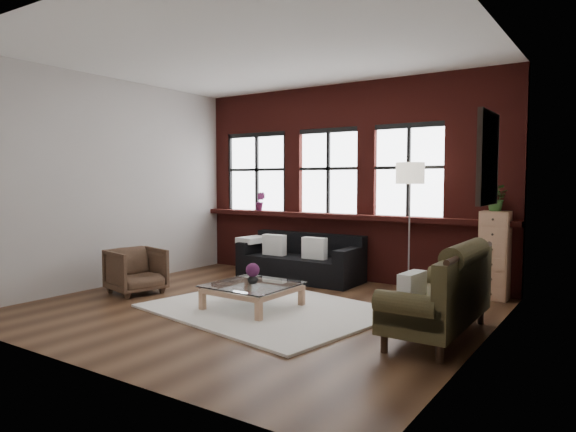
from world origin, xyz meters
The scene contains 26 objects.
floor centered at (0.00, 0.00, 0.00)m, with size 5.50×5.50×0.00m, color #3D2516.
ceiling centered at (0.00, 0.00, 3.20)m, with size 5.50×5.50×0.00m, color white.
wall_back centered at (0.00, 2.50, 1.60)m, with size 5.50×5.50×0.00m, color #B9B2AC.
wall_front centered at (0.00, -2.50, 1.60)m, with size 5.50×5.50×0.00m, color #B9B2AC.
wall_left centered at (-2.75, 0.00, 1.60)m, with size 5.00×5.00×0.00m, color #B9B2AC.
wall_right centered at (2.75, 0.00, 1.60)m, with size 5.00×5.00×0.00m, color #B9B2AC.
brick_backwall centered at (0.00, 2.44, 1.60)m, with size 5.50×0.12×3.20m, color #521713, non-canonical shape.
sill_ledge centered at (0.00, 2.35, 1.04)m, with size 5.50×0.30×0.08m, color #521713.
window_left centered at (-1.80, 2.45, 1.75)m, with size 1.38×0.10×1.50m, color black, non-canonical shape.
window_mid centered at (-0.30, 2.45, 1.75)m, with size 1.38×0.10×1.50m, color black, non-canonical shape.
window_right centered at (1.10, 2.45, 1.75)m, with size 1.38×0.10×1.50m, color black, non-canonical shape.
wall_poster centered at (2.72, 0.30, 1.85)m, with size 0.05×0.74×0.94m, color black, non-canonical shape.
shag_rug centered at (0.19, 0.01, 0.01)m, with size 2.80×2.20×0.03m, color white.
dark_sofa centered at (-0.54, 1.90, 0.37)m, with size 2.04×0.82×0.74m, color black, non-canonical shape.
pillow_a centered at (-0.97, 1.80, 0.56)m, with size 0.40×0.14×0.34m, color white.
pillow_b centered at (-0.20, 1.80, 0.56)m, with size 0.40×0.14×0.34m, color white.
vintage_settee centered at (2.30, 0.10, 0.47)m, with size 0.79×1.77×0.94m, color #3B341B, non-canonical shape.
pillow_settee centered at (2.22, -0.44, 0.58)m, with size 0.14×0.38×0.34m, color white.
armchair centered at (-1.97, -0.25, 0.33)m, with size 0.70×0.72×0.65m, color #443022.
coffee_table centered at (0.01, -0.06, 0.16)m, with size 1.01×1.01×0.34m, color tan, non-canonical shape.
vase centered at (0.01, -0.06, 0.40)m, with size 0.13×0.13×0.14m, color #B2B2B2.
flowers centered at (0.01, -0.06, 0.50)m, with size 0.17×0.17×0.17m, color #591E4B.
drawer_chest centered at (2.42, 2.25, 0.61)m, with size 0.37×0.37×1.21m, color tan.
potted_plant_top centered at (2.42, 2.25, 1.39)m, with size 0.32×0.28×0.36m, color #2D5923.
floor_lamp centered at (1.33, 1.87, 1.02)m, with size 0.40×0.40×2.03m, color #A5A5A8, non-canonical shape.
sill_plant centered at (-1.65, 2.32, 1.25)m, with size 0.19×0.15×0.34m, color #591E4B.
Camera 1 is at (3.92, -5.13, 1.63)m, focal length 32.00 mm.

